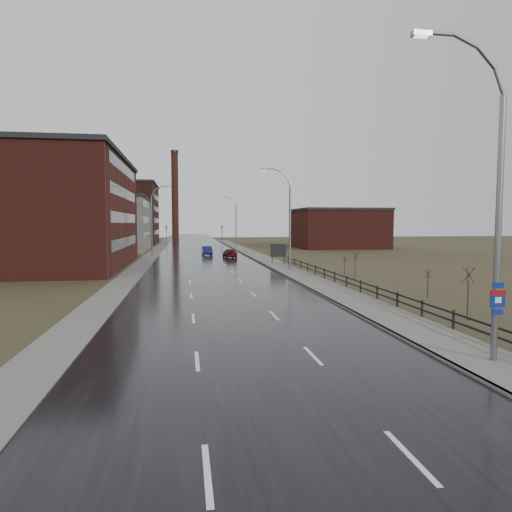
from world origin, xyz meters
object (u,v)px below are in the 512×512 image
object	(u,v)px
streetlight_main	(491,204)
billboard	(278,251)
car_near	(207,251)
car_far	(230,253)

from	to	relation	value
streetlight_main	billboard	size ratio (longest dim) A/B	4.50
car_near	car_far	world-z (taller)	car_far
billboard	car_far	xyz separation A→B (m)	(-5.02, 12.38, -1.06)
car_near	car_far	bearing A→B (deg)	-66.61
streetlight_main	car_near	xyz separation A→B (m)	(-7.58, 60.78, -5.33)
streetlight_main	car_far	xyz separation A→B (m)	(-4.39, 54.23, -5.33)
car_far	billboard	bearing A→B (deg)	107.11
car_far	streetlight_main	bearing A→B (deg)	89.67
car_near	billboard	bearing A→B (deg)	-69.13
billboard	streetlight_main	bearing A→B (deg)	-90.86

